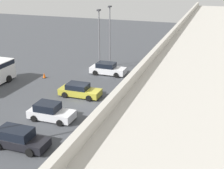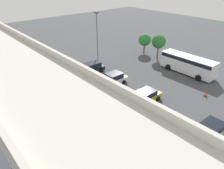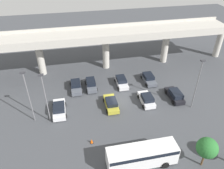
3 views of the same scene
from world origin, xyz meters
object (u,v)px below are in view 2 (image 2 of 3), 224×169
Objects in this scene: parked_car_6 at (64,87)px; traffic_cone at (206,94)px; parked_car_2 at (120,129)px; parked_car_7 at (91,68)px; shuttle_bus at (188,63)px; parked_car_3 at (145,97)px; tree_front_centre at (145,40)px; parked_car_4 at (89,104)px; tree_front_left at (159,42)px; parked_car_0 at (209,132)px; parked_car_1 at (142,145)px; parked_car_5 at (113,79)px; lamp_post_by_overpass at (97,36)px.

parked_car_6 is 6.50× the size of traffic_cone.
parked_car_2 is 15.17m from parked_car_7.
parked_car_2 is 18.23m from shuttle_bus.
parked_car_3 is 11.59m from shuttle_bus.
parked_car_3 is 18.48m from tree_front_centre.
tree_front_centre is at bearing 24.86° from parked_car_4.
tree_front_left is at bearing 172.53° from tree_front_centre.
tree_front_centre is (9.09, -19.62, 1.83)m from parked_car_4.
parked_car_0 is 1.04× the size of parked_car_6.
traffic_cone is (-1.62, -13.29, -0.41)m from parked_car_2.
tree_front_centre reaches higher than parked_car_7.
parked_car_1 is 19.05m from shuttle_bus.
parked_car_1 is 1.07× the size of parked_car_6.
parked_car_5 is 12.29m from traffic_cone.
parked_car_0 is 1.02× the size of parked_car_7.
lamp_post_by_overpass reaches higher than tree_front_centre.
lamp_post_by_overpass is at bearing 13.69° from traffic_cone.
tree_front_centre is at bearing 41.34° from parked_car_1.
parked_car_5 reaches higher than parked_car_6.
parked_car_2 is at bearing -43.88° from parked_car_0.
parked_car_5 is at bearing -91.71° from parked_car_0.
parked_car_2 is 13.39m from traffic_cone.
tree_front_left is (-4.31, -10.37, -1.98)m from lamp_post_by_overpass.
parked_car_2 is at bearing 52.99° from parked_car_5.
parked_car_1 is 24.09m from tree_front_left.
parked_car_3 is 11.23m from parked_car_7.
parked_car_2 is 18.46m from lamp_post_by_overpass.
shuttle_bus is (1.43, -11.47, 0.92)m from parked_car_3.
tree_front_left is at bearing -25.94° from traffic_cone.
parked_car_3 is at bearing -28.36° from parked_car_4.
traffic_cone is at bearing 114.17° from parked_car_7.
parked_car_6 is 0.97× the size of parked_car_7.
parked_car_2 is 0.97× the size of parked_car_7.
parked_car_0 is 19.58m from parked_car_7.
tree_front_centre reaches higher than shuttle_bus.
parked_car_7 is at bearing 78.74° from tree_front_left.
parked_car_4 is at bearing 24.97° from parked_car_5.
parked_car_4 is (3.21, 5.95, -0.00)m from parked_car_3.
parked_car_4 is at bearing -89.28° from parked_car_6.
parked_car_1 is 13.93m from parked_car_6.
lamp_post_by_overpass is (11.50, 8.65, 3.45)m from shuttle_bus.
tree_front_centre is at bearing -138.02° from parked_car_3.
parked_car_3 is at bearing 59.21° from traffic_cone.
parked_car_5 is at bearing 52.99° from parked_car_2.
tree_front_centre reaches higher than parked_car_5.
tree_front_left reaches higher than shuttle_bus.
parked_car_4 is 17.53m from shuttle_bus.
parked_car_0 is 8.37m from traffic_cone.
parked_car_7 reaches higher than parked_car_0.
parked_car_3 is 15.93m from tree_front_left.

